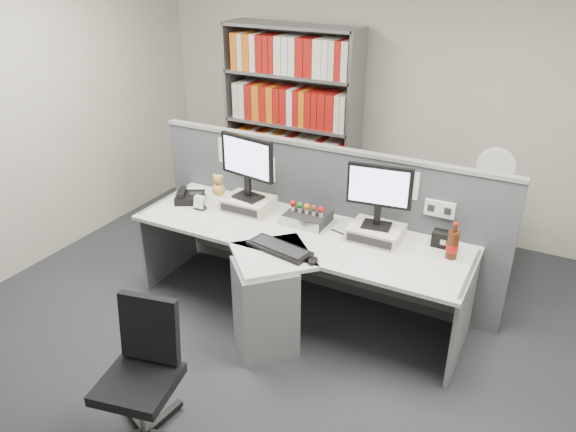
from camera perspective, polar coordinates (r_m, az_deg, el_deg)
The scene contains 21 objects.
ground at distance 4.00m, azimuth -4.51°, elevation -15.66°, with size 5.50×5.50×0.00m, color #2F3137.
room_shell at distance 3.11m, azimuth -5.67°, elevation 9.80°, with size 5.04×5.54×2.72m.
partition at distance 4.55m, azimuth 3.57°, elevation -0.15°, with size 3.00×0.08×1.27m.
desk at distance 4.13m, azimuth -0.36°, elevation -6.08°, with size 2.60×1.20×0.72m.
monitor_riser_left at distance 4.52m, azimuth -4.14°, elevation 1.30°, with size 0.38×0.31×0.10m.
monitor_riser_right at distance 4.10m, azimuth 9.10°, elevation -1.71°, with size 0.38×0.31×0.10m.
monitor_left at distance 4.38m, azimuth -4.27°, elevation 5.59°, with size 0.51×0.20×0.52m.
monitor_right at distance 3.95m, azimuth 9.44°, elevation 2.59°, with size 0.47×0.17×0.48m.
desktop_pc at distance 4.29m, azimuth 2.04°, elevation -0.16°, with size 0.32×0.29×0.08m.
figurines at distance 4.24m, azimuth 1.96°, elevation 0.90°, with size 0.29×0.05×0.09m.
keyboard at distance 3.91m, azimuth -0.90°, elevation -3.37°, with size 0.51×0.27×0.03m.
mouse at distance 3.76m, azimuth 2.61°, elevation -4.65°, with size 0.06×0.10×0.04m, color black.
desk_phone at distance 4.73m, azimuth -10.20°, elevation 1.95°, with size 0.31×0.30×0.10m.
desk_calendar at distance 4.56m, azimuth -9.11°, elevation 1.29°, with size 0.10×0.07×0.12m.
plush_toy at distance 4.52m, azimuth -7.23°, elevation 3.01°, with size 0.11×0.11×0.19m.
speaker at distance 4.09m, azimuth 15.93°, elevation -2.36°, with size 0.17×0.10×0.11m, color black.
cola_bottle at distance 3.94m, azimuth 16.70°, elevation -2.88°, with size 0.08×0.08×0.27m.
shelving_unit at distance 5.80m, azimuth 0.40°, elevation 9.23°, with size 1.41×0.40×2.00m.
filing_cabinet at distance 5.06m, azimuth 19.50°, elevation -2.66°, with size 0.45×0.61×0.70m.
desk_fan at distance 4.79m, azimuth 20.69°, elevation 4.46°, with size 0.31×0.18×0.52m.
office_chair at distance 3.39m, azimuth -14.79°, elevation -15.18°, with size 0.58×0.57×0.87m.
Camera 1 is at (1.65, -2.49, 2.65)m, focal length 34.28 mm.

